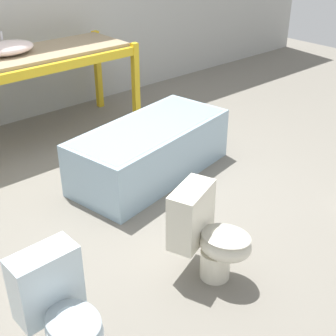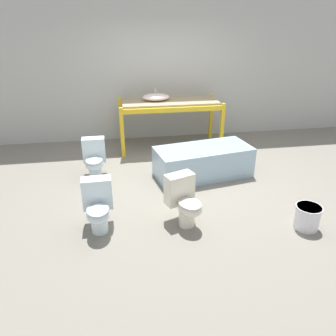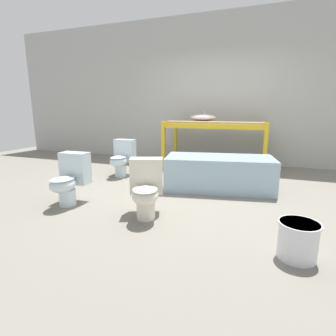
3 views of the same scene
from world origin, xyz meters
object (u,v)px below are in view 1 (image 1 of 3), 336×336
bathtub_main (150,147)px  toilet_far (60,310)px  sink_basin (8,48)px  toilet_extra (208,233)px

bathtub_main → toilet_far: toilet_far is taller
bathtub_main → sink_basin: bearing=101.4°
toilet_extra → sink_basin: bearing=69.5°
bathtub_main → toilet_extra: toilet_extra is taller
toilet_far → toilet_extra: same height
sink_basin → toilet_extra: size_ratio=0.82×
toilet_extra → bathtub_main: bearing=45.4°
sink_basin → toilet_far: size_ratio=0.82×
bathtub_main → toilet_far: (-1.70, -1.30, 0.05)m
bathtub_main → toilet_far: 2.14m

